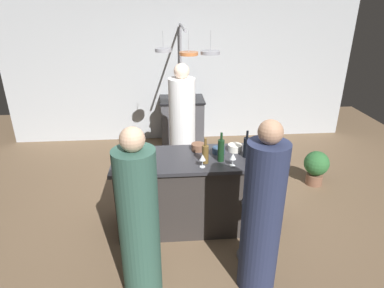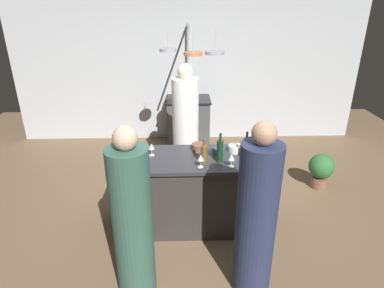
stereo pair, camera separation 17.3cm
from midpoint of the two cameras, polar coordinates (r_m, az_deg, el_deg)
ground_plane at (r=4.17m, az=1.29°, el=-13.56°), size 9.00×9.00×0.00m
back_wall at (r=6.28m, az=0.05°, el=12.49°), size 6.40×0.16×2.60m
kitchen_island at (r=3.91m, az=1.35°, el=-8.27°), size 1.80×0.72×0.90m
stove_range at (r=6.13m, az=0.16°, el=3.90°), size 0.80×0.64×0.89m
chef at (r=4.72m, az=-0.08°, el=2.52°), size 0.37×0.37×1.76m
bar_stool_right at (r=3.52m, az=11.32°, el=-14.38°), size 0.28×0.28×0.68m
guest_right at (r=3.00m, az=12.76°, el=-12.56°), size 0.35×0.35×1.68m
bar_stool_left at (r=3.46m, az=-7.72°, el=-14.88°), size 0.28×0.28×0.68m
guest_left at (r=2.93m, az=-8.59°, el=-13.40°), size 0.35×0.35×1.66m
overhead_pot_rack at (r=5.18m, az=0.90°, el=14.38°), size 0.90×1.55×2.17m
potted_plant at (r=5.11m, az=22.41°, el=-4.03°), size 0.36×0.36×0.52m
pepper_mill at (r=3.92m, az=-8.64°, el=0.62°), size 0.05×0.05×0.21m
wine_bottle_red at (r=3.57m, az=6.27°, el=-1.17°), size 0.07×0.07×0.33m
wine_bottle_dark at (r=3.69m, az=10.72°, el=-0.71°), size 0.07×0.07×0.31m
wine_bottle_amber at (r=3.53m, az=3.51°, el=-1.75°), size 0.07×0.07×0.29m
wine_glass_by_chef at (r=3.71m, az=-5.74°, el=-0.54°), size 0.07×0.07×0.15m
wine_glass_near_right_guest at (r=3.44m, az=2.97°, el=-2.51°), size 0.07×0.07×0.15m
wine_glass_near_left_guest at (r=3.48m, az=8.30°, el=-2.42°), size 0.07×0.07×0.15m
mixing_bowl_blue at (r=3.79m, az=5.93°, el=-1.21°), size 0.14×0.14×0.07m
mixing_bowl_wooden at (r=3.85m, az=2.40°, el=-0.55°), size 0.16×0.16×0.08m
mixing_bowl_ceramic at (r=3.86m, az=8.81°, el=-0.81°), size 0.16×0.16×0.08m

